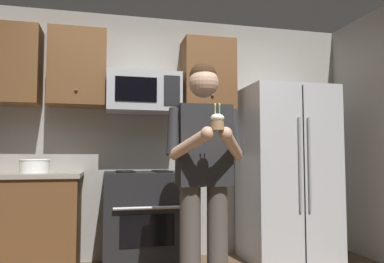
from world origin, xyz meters
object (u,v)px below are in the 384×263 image
at_px(microwave, 144,93).
at_px(person, 204,167).
at_px(bowl_large_white, 35,166).
at_px(cupcake, 217,122).
at_px(oven_range, 144,220).
at_px(refrigerator, 286,173).

distance_m(microwave, person, 1.42).
xyz_separation_m(microwave, bowl_large_white, (-1.01, -0.07, -0.73)).
height_order(person, cupcake, person).
bearing_deg(cupcake, oven_range, 103.11).
bearing_deg(microwave, bowl_large_white, -176.15).
distance_m(oven_range, bowl_large_white, 1.14).
height_order(refrigerator, bowl_large_white, refrigerator).
bearing_deg(bowl_large_white, person, -39.86).
bearing_deg(person, refrigerator, 40.98).
distance_m(oven_range, microwave, 1.26).
height_order(oven_range, person, person).
relative_size(bowl_large_white, person, 0.15).
bearing_deg(person, microwave, 105.33).
xyz_separation_m(oven_range, person, (0.32, -1.06, 0.53)).
relative_size(refrigerator, bowl_large_white, 6.61).
xyz_separation_m(microwave, cupcake, (0.32, -1.51, -0.43)).
xyz_separation_m(refrigerator, person, (-1.18, -1.02, 0.10)).
bearing_deg(microwave, refrigerator, -6.03).
distance_m(person, cupcake, 0.44).
xyz_separation_m(oven_range, refrigerator, (1.50, -0.04, 0.44)).
height_order(bowl_large_white, person, person).
bearing_deg(cupcake, bowl_large_white, 132.75).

